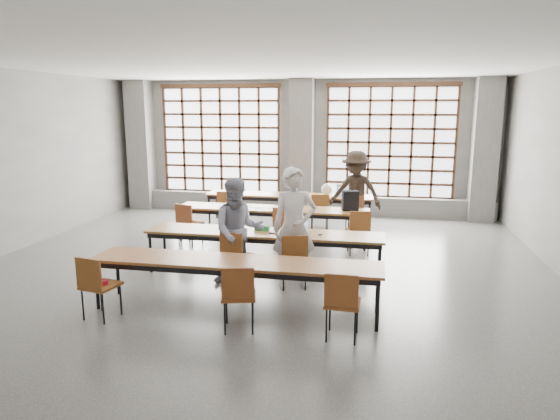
{
  "coord_description": "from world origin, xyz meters",
  "views": [
    {
      "loc": [
        1.9,
        -7.68,
        2.76
      ],
      "look_at": [
        0.35,
        0.4,
        1.08
      ],
      "focal_mm": 32.0,
      "sensor_mm": 36.0,
      "label": 1
    }
  ],
  "objects_px": {
    "chair_front_right": "(294,256)",
    "backpack": "(350,201)",
    "desk_row_a": "(289,197)",
    "student_male": "(294,228)",
    "green_box": "(262,228)",
    "red_pouch": "(101,282)",
    "chair_back_right": "(354,210)",
    "chair_near_mid": "(238,291)",
    "chair_mid_centre": "(285,224)",
    "chair_mid_left": "(188,220)",
    "plastic_bag": "(327,189)",
    "chair_near_left": "(96,281)",
    "student_back": "(356,192)",
    "chair_mid_right": "(359,228)",
    "chair_back_left": "(226,205)",
    "desk_row_c": "(264,236)",
    "laptop_back": "(345,193)",
    "chair_near_right": "(342,299)",
    "phone": "(273,233)",
    "chair_back_mid": "(320,209)",
    "desk_row_d": "(235,265)",
    "laptop_front": "(297,228)",
    "mouse": "(320,234)",
    "chair_front_left": "(235,252)"
  },
  "relations": [
    {
      "from": "chair_back_right",
      "to": "chair_near_left",
      "type": "xyz_separation_m",
      "value": [
        -3.12,
        -5.35,
        0.0
      ]
    },
    {
      "from": "student_back",
      "to": "green_box",
      "type": "bearing_deg",
      "value": -97.94
    },
    {
      "from": "chair_mid_left",
      "to": "phone",
      "type": "xyz_separation_m",
      "value": [
        2.08,
        -1.5,
        0.2
      ]
    },
    {
      "from": "desk_row_a",
      "to": "chair_back_left",
      "type": "xyz_separation_m",
      "value": [
        -1.39,
        -0.63,
        -0.13
      ]
    },
    {
      "from": "chair_mid_left",
      "to": "phone",
      "type": "relative_size",
      "value": 6.77
    },
    {
      "from": "chair_back_mid",
      "to": "chair_near_right",
      "type": "height_order",
      "value": "same"
    },
    {
      "from": "green_box",
      "to": "phone",
      "type": "relative_size",
      "value": 1.92
    },
    {
      "from": "green_box",
      "to": "backpack",
      "type": "xyz_separation_m",
      "value": [
        1.37,
        2.0,
        0.15
      ]
    },
    {
      "from": "chair_mid_left",
      "to": "chair_front_left",
      "type": "relative_size",
      "value": 1.0
    },
    {
      "from": "chair_back_right",
      "to": "chair_near_mid",
      "type": "xyz_separation_m",
      "value": [
        -1.19,
        -5.35,
        0.0
      ]
    },
    {
      "from": "chair_front_right",
      "to": "mouse",
      "type": "distance_m",
      "value": 0.72
    },
    {
      "from": "chair_back_right",
      "to": "chair_near_right",
      "type": "relative_size",
      "value": 1.0
    },
    {
      "from": "chair_near_right",
      "to": "green_box",
      "type": "relative_size",
      "value": 3.52
    },
    {
      "from": "chair_near_left",
      "to": "student_back",
      "type": "distance_m",
      "value": 6.32
    },
    {
      "from": "chair_mid_centre",
      "to": "student_back",
      "type": "height_order",
      "value": "student_back"
    },
    {
      "from": "student_male",
      "to": "student_back",
      "type": "bearing_deg",
      "value": 60.27
    },
    {
      "from": "student_back",
      "to": "mouse",
      "type": "bearing_deg",
      "value": -81.01
    },
    {
      "from": "chair_near_right",
      "to": "student_male",
      "type": "bearing_deg",
      "value": 116.14
    },
    {
      "from": "red_pouch",
      "to": "laptop_back",
      "type": "bearing_deg",
      "value": 64.67
    },
    {
      "from": "student_back",
      "to": "backpack",
      "type": "height_order",
      "value": "student_back"
    },
    {
      "from": "red_pouch",
      "to": "green_box",
      "type": "bearing_deg",
      "value": 53.47
    },
    {
      "from": "chair_mid_right",
      "to": "red_pouch",
      "type": "distance_m",
      "value": 4.85
    },
    {
      "from": "student_male",
      "to": "chair_back_right",
      "type": "bearing_deg",
      "value": 60.0
    },
    {
      "from": "chair_back_mid",
      "to": "chair_near_mid",
      "type": "xyz_separation_m",
      "value": [
        -0.41,
        -5.35,
        0.0
      ]
    },
    {
      "from": "student_back",
      "to": "green_box",
      "type": "xyz_separation_m",
      "value": [
        -1.44,
        -3.13,
        -0.15
      ]
    },
    {
      "from": "desk_row_a",
      "to": "mouse",
      "type": "distance_m",
      "value": 3.91
    },
    {
      "from": "chair_near_mid",
      "to": "green_box",
      "type": "relative_size",
      "value": 3.52
    },
    {
      "from": "desk_row_a",
      "to": "phone",
      "type": "distance_m",
      "value": 3.84
    },
    {
      "from": "student_male",
      "to": "green_box",
      "type": "distance_m",
      "value": 0.89
    },
    {
      "from": "chair_mid_centre",
      "to": "chair_mid_left",
      "type": "bearing_deg",
      "value": 179.99
    },
    {
      "from": "chair_mid_left",
      "to": "mouse",
      "type": "height_order",
      "value": "chair_mid_left"
    },
    {
      "from": "chair_front_left",
      "to": "chair_mid_centre",
      "type": "bearing_deg",
      "value": 78.2
    },
    {
      "from": "desk_row_c",
      "to": "chair_near_mid",
      "type": "xyz_separation_m",
      "value": [
        0.19,
        -2.27,
        -0.13
      ]
    },
    {
      "from": "desk_row_a",
      "to": "student_male",
      "type": "distance_m",
      "value": 4.3
    },
    {
      "from": "chair_back_left",
      "to": "laptop_front",
      "type": "xyz_separation_m",
      "value": [
        2.15,
        -2.98,
        0.25
      ]
    },
    {
      "from": "chair_front_right",
      "to": "backpack",
      "type": "height_order",
      "value": "backpack"
    },
    {
      "from": "desk_row_c",
      "to": "chair_front_right",
      "type": "bearing_deg",
      "value": -45.35
    },
    {
      "from": "chair_back_mid",
      "to": "chair_mid_centre",
      "type": "bearing_deg",
      "value": -106.44
    },
    {
      "from": "chair_mid_centre",
      "to": "student_back",
      "type": "relative_size",
      "value": 0.48
    },
    {
      "from": "chair_mid_centre",
      "to": "laptop_back",
      "type": "bearing_deg",
      "value": 67.32
    },
    {
      "from": "green_box",
      "to": "red_pouch",
      "type": "distance_m",
      "value": 2.84
    },
    {
      "from": "desk_row_a",
      "to": "desk_row_d",
      "type": "xyz_separation_m",
      "value": [
        0.18,
        -5.35,
        0.0
      ]
    },
    {
      "from": "chair_front_right",
      "to": "plastic_bag",
      "type": "xyz_separation_m",
      "value": [
        0.07,
        4.39,
        0.34
      ]
    },
    {
      "from": "student_male",
      "to": "chair_mid_centre",
      "type": "bearing_deg",
      "value": 86.87
    },
    {
      "from": "student_male",
      "to": "student_back",
      "type": "height_order",
      "value": "student_male"
    },
    {
      "from": "chair_mid_left",
      "to": "chair_mid_right",
      "type": "bearing_deg",
      "value": -0.03
    },
    {
      "from": "chair_near_left",
      "to": "student_male",
      "type": "height_order",
      "value": "student_male"
    },
    {
      "from": "desk_row_c",
      "to": "chair_back_mid",
      "type": "relative_size",
      "value": 4.55
    },
    {
      "from": "desk_row_c",
      "to": "red_pouch",
      "type": "xyz_separation_m",
      "value": [
        -1.73,
        -2.19,
        -0.16
      ]
    },
    {
      "from": "chair_near_right",
      "to": "student_male",
      "type": "distance_m",
      "value": 2.01
    }
  ]
}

